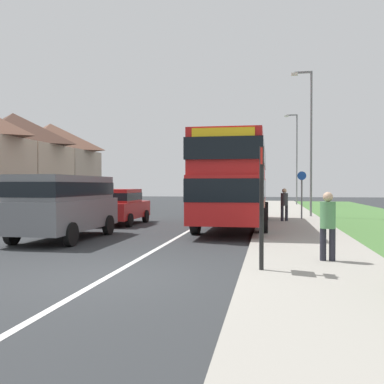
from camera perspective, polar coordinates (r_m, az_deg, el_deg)
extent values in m
plane|color=#2D3033|center=(8.82, -11.26, -11.04)|extent=(120.00, 120.00, 0.00)
cube|color=silver|center=(16.44, -1.00, -5.44)|extent=(0.14, 60.00, 0.01)
cube|color=#9E998E|center=(14.18, 14.37, -6.26)|extent=(3.20, 68.00, 0.12)
cube|color=red|center=(18.62, 5.67, -0.63)|extent=(2.50, 9.90, 1.65)
cube|color=red|center=(18.65, 5.68, 4.29)|extent=(2.45, 9.70, 1.55)
cube|color=black|center=(18.62, 5.67, 0.39)|extent=(2.53, 9.95, 0.76)
cube|color=black|center=(18.66, 5.68, 4.53)|extent=(2.53, 9.95, 0.72)
cube|color=gold|center=(13.83, 4.10, 7.54)|extent=(2.00, 0.08, 0.44)
cylinder|color=black|center=(21.84, 3.02, -2.57)|extent=(0.30, 1.00, 1.00)
cylinder|color=black|center=(21.67, 9.60, -2.60)|extent=(0.30, 1.00, 1.00)
cylinder|color=black|center=(16.12, 0.47, -3.80)|extent=(0.30, 1.00, 1.00)
cylinder|color=black|center=(15.90, 9.41, -3.88)|extent=(0.30, 1.00, 1.00)
cube|color=slate|center=(15.15, -16.42, -2.82)|extent=(1.95, 4.92, 0.98)
cube|color=slate|center=(15.12, -16.43, 0.54)|extent=(1.72, 4.52, 0.80)
cube|color=black|center=(15.12, -16.43, 0.38)|extent=(1.75, 4.57, 0.45)
cylinder|color=black|center=(16.98, -17.00, -4.07)|extent=(0.20, 0.72, 0.72)
cylinder|color=black|center=(16.20, -10.95, -4.29)|extent=(0.20, 0.72, 0.72)
cylinder|color=black|center=(14.34, -22.58, -5.01)|extent=(0.20, 0.72, 0.72)
cylinder|color=black|center=(13.41, -15.66, -5.39)|extent=(0.20, 0.72, 0.72)
cube|color=#B21E1E|center=(20.43, -9.48, -2.34)|extent=(1.80, 4.04, 0.74)
cube|color=#B21E1E|center=(20.21, -9.68, -0.48)|extent=(1.58, 2.22, 0.60)
cube|color=black|center=(20.22, -9.68, -0.56)|extent=(1.62, 2.25, 0.34)
cylinder|color=black|center=(21.93, -10.55, -3.09)|extent=(0.20, 0.60, 0.60)
cylinder|color=black|center=(21.38, -6.12, -3.18)|extent=(0.20, 0.60, 0.60)
cylinder|color=black|center=(19.61, -13.14, -3.57)|extent=(0.20, 0.60, 0.60)
cylinder|color=black|center=(18.99, -8.24, -3.70)|extent=(0.20, 0.60, 0.60)
cylinder|color=#23232D|center=(10.28, 16.86, -6.95)|extent=(0.14, 0.14, 0.85)
cylinder|color=#23232D|center=(10.30, 17.98, -6.93)|extent=(0.14, 0.14, 0.85)
cylinder|color=#518C56|center=(10.21, 17.44, -2.91)|extent=(0.34, 0.34, 0.60)
sphere|color=tan|center=(10.20, 17.45, -0.61)|extent=(0.22, 0.22, 0.22)
cylinder|color=#23232D|center=(21.03, 11.78, -2.92)|extent=(0.14, 0.14, 0.85)
cylinder|color=#23232D|center=(21.04, 12.33, -2.92)|extent=(0.14, 0.14, 0.85)
cylinder|color=#333338|center=(21.00, 12.06, -0.95)|extent=(0.34, 0.34, 0.60)
sphere|color=tan|center=(20.99, 12.06, 0.17)|extent=(0.22, 0.22, 0.22)
cylinder|color=black|center=(8.80, 9.14, -2.51)|extent=(0.09, 0.09, 2.60)
cube|color=red|center=(8.81, 9.15, 4.66)|extent=(0.04, 0.44, 0.32)
cube|color=black|center=(8.81, 9.14, -0.88)|extent=(0.06, 0.52, 0.68)
cylinder|color=slate|center=(22.61, 14.24, -1.08)|extent=(0.08, 0.08, 2.10)
cylinder|color=blue|center=(22.60, 14.25, 2.09)|extent=(0.44, 0.03, 0.44)
cylinder|color=slate|center=(24.68, 15.41, 5.99)|extent=(0.12, 0.12, 8.05)
cube|color=slate|center=(25.31, 14.40, 15.00)|extent=(0.90, 0.10, 0.10)
cube|color=silver|center=(25.26, 13.34, 14.87)|extent=(0.36, 0.20, 0.14)
cylinder|color=slate|center=(39.29, 13.62, 4.09)|extent=(0.12, 0.12, 8.05)
cube|color=slate|center=(39.69, 12.99, 9.83)|extent=(0.90, 0.10, 0.10)
cube|color=silver|center=(39.66, 12.33, 9.74)|extent=(0.36, 0.20, 0.14)
cube|color=#C1A88E|center=(34.77, -22.46, 1.77)|extent=(7.16, 5.46, 4.77)
pyramid|color=#4C3328|center=(35.01, -22.50, 7.64)|extent=(7.16, 5.46, 2.40)
cube|color=tan|center=(39.57, -18.11, 1.68)|extent=(7.16, 5.46, 4.77)
pyramid|color=brown|center=(39.79, -18.14, 6.84)|extent=(7.16, 5.46, 2.40)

